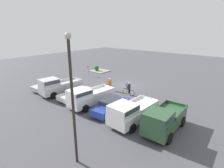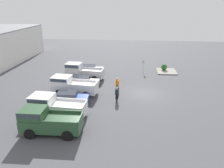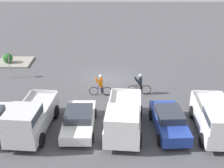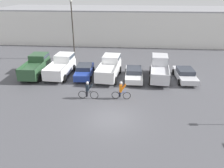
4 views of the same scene
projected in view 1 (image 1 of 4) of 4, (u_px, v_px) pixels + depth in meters
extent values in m
plane|color=#4C4C51|center=(127.00, 85.00, 26.39)|extent=(80.00, 80.00, 0.00)
cube|color=#2D5133|center=(165.00, 120.00, 14.43)|extent=(2.11, 5.05, 1.03)
cube|color=#2D5133|center=(158.00, 117.00, 13.03)|extent=(1.89, 2.04, 0.79)
cube|color=#333D47|center=(159.00, 115.00, 12.98)|extent=(1.94, 1.88, 0.35)
cube|color=#2D5133|center=(182.00, 112.00, 14.42)|extent=(0.14, 3.01, 0.25)
cube|color=#2D5133|center=(160.00, 106.00, 15.56)|extent=(0.14, 3.01, 0.25)
cube|color=#2D5133|center=(176.00, 104.00, 16.08)|extent=(2.01, 0.12, 0.25)
cylinder|color=black|center=(169.00, 138.00, 12.82)|extent=(0.24, 0.89, 0.88)
cylinder|color=black|center=(145.00, 129.00, 14.01)|extent=(0.24, 0.89, 0.88)
cylinder|color=black|center=(183.00, 122.00, 15.14)|extent=(0.24, 0.89, 0.88)
cylinder|color=black|center=(161.00, 115.00, 16.33)|extent=(0.24, 0.89, 0.88)
cube|color=white|center=(134.00, 113.00, 15.87)|extent=(2.39, 5.41, 0.94)
cube|color=white|center=(123.00, 110.00, 14.48)|extent=(2.04, 2.23, 0.84)
cube|color=#333D47|center=(123.00, 108.00, 14.43)|extent=(2.10, 2.06, 0.37)
cube|color=white|center=(150.00, 106.00, 15.78)|extent=(0.26, 3.18, 0.25)
cube|color=white|center=(132.00, 100.00, 17.08)|extent=(0.26, 3.18, 0.25)
cube|color=white|center=(150.00, 99.00, 17.51)|extent=(2.10, 0.20, 0.25)
cylinder|color=black|center=(132.00, 128.00, 14.17)|extent=(0.27, 0.84, 0.83)
cylinder|color=black|center=(113.00, 120.00, 15.52)|extent=(0.27, 0.84, 0.83)
cylinder|color=black|center=(153.00, 114.00, 16.47)|extent=(0.27, 0.84, 0.83)
cylinder|color=black|center=(135.00, 108.00, 17.83)|extent=(0.27, 0.84, 0.83)
cube|color=#233D9E|center=(111.00, 106.00, 17.66)|extent=(1.96, 4.66, 0.69)
cube|color=#2D333D|center=(111.00, 101.00, 17.49)|extent=(1.66, 2.14, 0.46)
cylinder|color=black|center=(109.00, 117.00, 16.14)|extent=(0.22, 0.67, 0.66)
cylinder|color=black|center=(95.00, 112.00, 17.11)|extent=(0.22, 0.67, 0.66)
cylinder|color=black|center=(126.00, 106.00, 18.39)|extent=(0.22, 0.67, 0.66)
cylinder|color=black|center=(112.00, 102.00, 19.36)|extent=(0.22, 0.67, 0.66)
cube|color=white|center=(92.00, 97.00, 19.35)|extent=(2.53, 5.56, 1.00)
cube|color=white|center=(79.00, 93.00, 17.98)|extent=(2.07, 2.32, 0.81)
cube|color=#333D47|center=(79.00, 92.00, 17.92)|extent=(2.11, 2.15, 0.36)
cube|color=white|center=(105.00, 92.00, 19.23)|extent=(0.38, 3.23, 0.25)
cube|color=white|center=(94.00, 88.00, 20.55)|extent=(0.38, 3.23, 0.25)
cube|color=white|center=(109.00, 87.00, 20.96)|extent=(2.04, 0.27, 0.25)
cylinder|color=black|center=(85.00, 109.00, 17.67)|extent=(0.30, 0.85, 0.83)
cylinder|color=black|center=(74.00, 103.00, 19.04)|extent=(0.30, 0.85, 0.83)
cylinder|color=black|center=(109.00, 100.00, 19.93)|extent=(0.30, 0.85, 0.83)
cylinder|color=black|center=(97.00, 95.00, 21.30)|extent=(0.30, 0.85, 0.83)
cube|color=white|center=(77.00, 94.00, 21.26)|extent=(1.87, 4.62, 0.57)
cube|color=#2D333D|center=(76.00, 90.00, 21.10)|extent=(1.67, 2.08, 0.47)
cylinder|color=black|center=(72.00, 101.00, 19.68)|extent=(0.18, 0.61, 0.61)
cylinder|color=black|center=(62.00, 98.00, 20.81)|extent=(0.18, 0.61, 0.61)
cylinder|color=black|center=(91.00, 94.00, 21.85)|extent=(0.18, 0.61, 0.61)
cylinder|color=black|center=(81.00, 91.00, 22.97)|extent=(0.18, 0.61, 0.61)
cube|color=silver|center=(62.00, 87.00, 22.73)|extent=(2.38, 5.51, 0.91)
cube|color=silver|center=(49.00, 83.00, 21.35)|extent=(1.95, 2.29, 0.99)
cube|color=#333D47|center=(49.00, 81.00, 21.28)|extent=(1.99, 2.12, 0.44)
cube|color=silver|center=(72.00, 83.00, 22.67)|extent=(0.36, 3.21, 0.25)
cube|color=silver|center=(65.00, 80.00, 23.90)|extent=(0.36, 3.21, 0.25)
cube|color=silver|center=(78.00, 79.00, 24.35)|extent=(1.92, 0.25, 0.25)
cylinder|color=black|center=(54.00, 95.00, 21.09)|extent=(0.30, 0.89, 0.87)
cylinder|color=black|center=(46.00, 92.00, 22.37)|extent=(0.30, 0.89, 0.87)
cylinder|color=black|center=(77.00, 89.00, 23.34)|extent=(0.30, 0.89, 0.87)
cylinder|color=black|center=(69.00, 86.00, 24.62)|extent=(0.30, 0.89, 0.87)
cube|color=silver|center=(49.00, 85.00, 24.44)|extent=(1.97, 4.72, 0.55)
cube|color=#2D333D|center=(49.00, 82.00, 24.29)|extent=(1.71, 2.15, 0.46)
cylinder|color=black|center=(43.00, 91.00, 22.85)|extent=(0.20, 0.68, 0.67)
cylinder|color=black|center=(36.00, 88.00, 23.92)|extent=(0.20, 0.68, 0.67)
cylinder|color=black|center=(62.00, 86.00, 25.11)|extent=(0.20, 0.68, 0.67)
cylinder|color=black|center=(55.00, 83.00, 26.17)|extent=(0.20, 0.68, 0.67)
torus|color=black|center=(107.00, 87.00, 24.48)|extent=(0.72, 0.06, 0.72)
torus|color=black|center=(113.00, 89.00, 23.84)|extent=(0.72, 0.06, 0.72)
cylinder|color=#233D9E|center=(110.00, 87.00, 24.11)|extent=(0.54, 0.04, 0.38)
cylinder|color=#233D9E|center=(110.00, 85.00, 24.05)|extent=(0.57, 0.04, 0.04)
cylinder|color=#233D9E|center=(111.00, 87.00, 23.99)|extent=(0.04, 0.04, 0.35)
cylinder|color=#233D9E|center=(108.00, 84.00, 24.28)|extent=(0.03, 0.46, 0.02)
cylinder|color=black|center=(110.00, 87.00, 23.99)|extent=(0.12, 0.12, 0.54)
cylinder|color=black|center=(111.00, 87.00, 24.12)|extent=(0.12, 0.12, 0.54)
cube|color=orange|center=(110.00, 83.00, 23.90)|extent=(0.25, 0.36, 0.68)
cylinder|color=orange|center=(108.00, 83.00, 23.91)|extent=(0.52, 0.10, 0.73)
cylinder|color=orange|center=(110.00, 82.00, 24.15)|extent=(0.52, 0.10, 0.73)
sphere|color=tan|center=(110.00, 79.00, 23.78)|extent=(0.24, 0.24, 0.24)
sphere|color=silver|center=(110.00, 79.00, 23.76)|extent=(0.26, 0.26, 0.26)
torus|color=black|center=(125.00, 91.00, 22.80)|extent=(0.77, 0.06, 0.77)
torus|color=black|center=(132.00, 93.00, 22.13)|extent=(0.77, 0.06, 0.77)
cylinder|color=black|center=(129.00, 91.00, 22.41)|extent=(0.57, 0.04, 0.41)
cylinder|color=black|center=(129.00, 89.00, 22.34)|extent=(0.60, 0.04, 0.04)
cylinder|color=black|center=(130.00, 91.00, 22.29)|extent=(0.04, 0.04, 0.38)
cylinder|color=black|center=(126.00, 88.00, 22.59)|extent=(0.03, 0.46, 0.02)
cylinder|color=black|center=(129.00, 91.00, 22.29)|extent=(0.12, 0.12, 0.57)
cylinder|color=black|center=(130.00, 91.00, 22.42)|extent=(0.12, 0.12, 0.57)
cube|color=#1E2833|center=(129.00, 87.00, 22.21)|extent=(0.25, 0.36, 0.62)
cylinder|color=#1E2833|center=(127.00, 87.00, 22.22)|extent=(0.54, 0.10, 0.67)
cylinder|color=#1E2833|center=(128.00, 86.00, 22.47)|extent=(0.54, 0.10, 0.67)
sphere|color=tan|center=(129.00, 83.00, 22.10)|extent=(0.22, 0.22, 0.22)
sphere|color=silver|center=(129.00, 83.00, 22.08)|extent=(0.25, 0.25, 0.25)
cylinder|color=#9E9EA3|center=(88.00, 70.00, 31.34)|extent=(0.06, 0.06, 2.04)
cube|color=white|center=(88.00, 66.00, 31.13)|extent=(0.04, 0.30, 0.45)
cube|color=red|center=(88.00, 66.00, 31.13)|extent=(0.05, 0.30, 0.10)
cylinder|color=#2D2823|center=(73.00, 107.00, 10.06)|extent=(0.16, 0.16, 7.67)
sphere|color=#B2B2A8|center=(68.00, 36.00, 8.86)|extent=(0.36, 0.36, 0.36)
cube|color=gray|center=(100.00, 71.00, 34.86)|extent=(3.31, 3.03, 0.15)
sphere|color=#286028|center=(97.00, 68.00, 34.74)|extent=(0.95, 0.95, 0.95)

